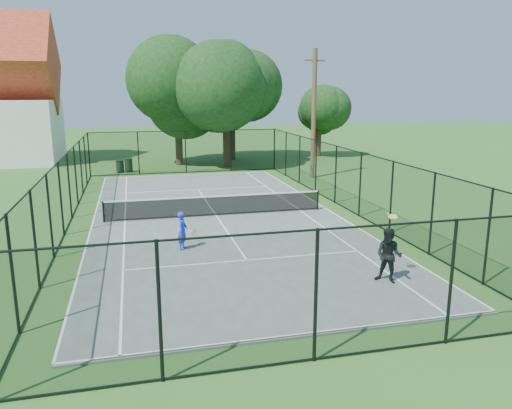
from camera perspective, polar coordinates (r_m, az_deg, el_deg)
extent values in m
plane|color=#296221|center=(23.24, -4.57, -1.43)|extent=(120.00, 120.00, 0.00)
cube|color=#4D5A53|center=(23.24, -4.57, -1.35)|extent=(11.00, 24.00, 0.06)
cylinder|color=black|center=(22.88, -17.04, -0.82)|extent=(0.08, 0.08, 0.95)
cylinder|color=black|center=(24.40, 7.07, 0.50)|extent=(0.08, 0.08, 0.95)
cube|color=black|center=(23.12, -4.59, -0.14)|extent=(10.00, 0.03, 0.88)
cube|color=white|center=(23.02, -4.61, 0.94)|extent=(10.00, 0.05, 0.06)
cylinder|color=#332114|center=(39.61, -8.81, 7.16)|extent=(0.56, 0.56, 3.72)
sphere|color=black|center=(39.42, -8.99, 12.28)|extent=(6.70, 6.70, 6.70)
cylinder|color=#332114|center=(38.16, -3.38, 7.18)|extent=(0.56, 0.56, 3.86)
sphere|color=black|center=(37.96, -3.46, 12.69)|extent=(6.92, 6.92, 6.92)
cylinder|color=#332114|center=(42.30, -2.76, 7.73)|extent=(0.56, 0.56, 3.82)
sphere|color=black|center=(42.12, -2.81, 12.37)|extent=(6.06, 6.06, 6.06)
cylinder|color=#332114|center=(44.85, 7.09, 6.98)|extent=(0.56, 0.56, 2.32)
sphere|color=black|center=(44.68, 7.17, 9.76)|extent=(4.06, 4.06, 4.06)
cylinder|color=black|center=(36.98, -15.28, 4.20)|extent=(0.54, 0.54, 0.83)
cylinder|color=black|center=(36.92, -15.32, 4.87)|extent=(0.58, 0.58, 0.05)
cylinder|color=black|center=(36.95, -14.34, 4.33)|extent=(0.54, 0.54, 0.94)
cylinder|color=black|center=(36.88, -14.39, 5.08)|extent=(0.58, 0.58, 0.05)
cylinder|color=#4C3823|center=(33.36, 6.61, 10.16)|extent=(0.30, 0.30, 8.35)
cube|color=#4C3823|center=(33.37, 6.77, 16.04)|extent=(1.40, 0.10, 0.10)
imported|color=#182BCC|center=(18.37, -8.40, -2.97)|extent=(0.51, 0.60, 1.40)
torus|color=gold|center=(18.60, -7.05, -3.21)|extent=(0.27, 0.18, 0.29)
cylinder|color=silver|center=(18.60, -7.05, -3.21)|extent=(0.23, 0.15, 0.25)
imported|color=black|center=(15.58, 14.95, -5.67)|extent=(1.03, 1.02, 1.68)
torus|color=gold|center=(15.69, 15.38, -1.34)|extent=(0.30, 0.28, 0.14)
cylinder|color=silver|center=(15.69, 15.38, -1.34)|extent=(0.26, 0.24, 0.11)
sphere|color=#CCE526|center=(15.84, 14.86, -1.04)|extent=(0.07, 0.07, 0.07)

